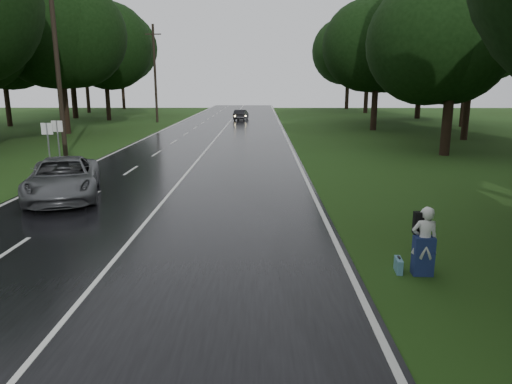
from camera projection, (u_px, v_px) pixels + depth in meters
ground at (93, 288)px, 10.17m from camera, size 160.00×160.00×0.00m
road at (203, 154)px, 29.64m from camera, size 12.00×140.00×0.04m
lane_center at (203, 153)px, 29.64m from camera, size 0.12×140.00×0.01m
grey_car at (63, 178)px, 17.93m from camera, size 4.12×6.05×1.54m
far_car at (241, 115)px, 57.20m from camera, size 1.82×3.99×1.27m
hitchhiker at (424, 243)px, 10.73m from camera, size 0.62×0.56×1.65m
suitcase at (398, 265)px, 11.00m from camera, size 0.18×0.49×0.34m
utility_pole_mid at (66, 156)px, 28.91m from camera, size 1.80×0.28×10.48m
utility_pole_far at (157, 122)px, 54.41m from camera, size 1.80×0.28×10.96m
road_sign_a at (51, 170)px, 24.02m from camera, size 0.59×0.10×2.45m
road_sign_b at (61, 166)px, 25.18m from camera, size 0.59×0.10×2.47m
tree_left_e at (67, 134)px, 41.93m from camera, size 9.87×9.87×15.41m
tree_left_f at (109, 120)px, 57.44m from camera, size 9.54×9.54×14.90m
tree_right_d at (444, 155)px, 29.20m from camera, size 7.67×7.67×11.98m
tree_right_e at (373, 130)px, 45.16m from camera, size 8.95×8.95×13.99m
tree_right_f at (374, 122)px, 55.41m from camera, size 8.58×8.58×13.41m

